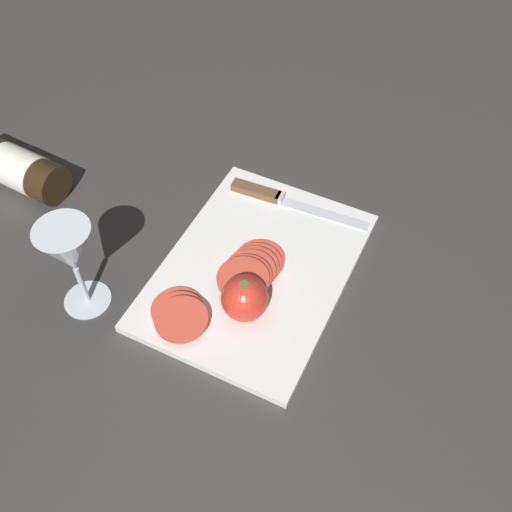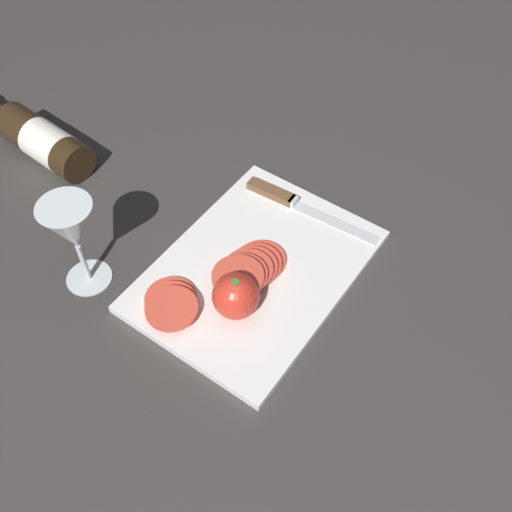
{
  "view_description": "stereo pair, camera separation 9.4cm",
  "coord_description": "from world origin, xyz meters",
  "px_view_note": "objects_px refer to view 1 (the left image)",
  "views": [
    {
      "loc": [
        -0.48,
        -0.24,
        0.78
      ],
      "look_at": [
        0.04,
        0.02,
        0.04
      ],
      "focal_mm": 42.0,
      "sensor_mm": 36.0,
      "label": 1
    },
    {
      "loc": [
        -0.43,
        -0.32,
        0.78
      ],
      "look_at": [
        0.04,
        0.02,
        0.04
      ],
      "focal_mm": 42.0,
      "sensor_mm": 36.0,
      "label": 2
    }
  ],
  "objects_px": {
    "wine_bottle": "(10,165)",
    "whole_tomato": "(243,297)",
    "tomato_slice_stack_far": "(179,314)",
    "wine_glass": "(70,253)",
    "knife": "(270,196)",
    "tomato_slice_stack_near": "(252,269)"
  },
  "relations": [
    {
      "from": "wine_bottle",
      "to": "whole_tomato",
      "type": "bearing_deg",
      "value": -98.99
    },
    {
      "from": "whole_tomato",
      "to": "tomato_slice_stack_far",
      "type": "height_order",
      "value": "whole_tomato"
    },
    {
      "from": "tomato_slice_stack_far",
      "to": "whole_tomato",
      "type": "bearing_deg",
      "value": -55.7
    },
    {
      "from": "wine_glass",
      "to": "knife",
      "type": "distance_m",
      "value": 0.37
    },
    {
      "from": "wine_glass",
      "to": "knife",
      "type": "relative_size",
      "value": 0.66
    },
    {
      "from": "knife",
      "to": "tomato_slice_stack_near",
      "type": "bearing_deg",
      "value": -77.61
    },
    {
      "from": "wine_bottle",
      "to": "tomato_slice_stack_far",
      "type": "distance_m",
      "value": 0.46
    },
    {
      "from": "wine_glass",
      "to": "tomato_slice_stack_near",
      "type": "relative_size",
      "value": 1.13
    },
    {
      "from": "tomato_slice_stack_far",
      "to": "wine_bottle",
      "type": "bearing_deg",
      "value": 72.67
    },
    {
      "from": "knife",
      "to": "wine_bottle",
      "type": "bearing_deg",
      "value": -164.75
    },
    {
      "from": "wine_bottle",
      "to": "tomato_slice_stack_far",
      "type": "height_order",
      "value": "wine_bottle"
    },
    {
      "from": "wine_bottle",
      "to": "tomato_slice_stack_near",
      "type": "bearing_deg",
      "value": -92.02
    },
    {
      "from": "wine_bottle",
      "to": "wine_glass",
      "type": "distance_m",
      "value": 0.34
    },
    {
      "from": "wine_bottle",
      "to": "tomato_slice_stack_near",
      "type": "xyz_separation_m",
      "value": [
        -0.02,
        -0.5,
        -0.0
      ]
    },
    {
      "from": "knife",
      "to": "tomato_slice_stack_far",
      "type": "distance_m",
      "value": 0.29
    },
    {
      "from": "wine_bottle",
      "to": "tomato_slice_stack_far",
      "type": "relative_size",
      "value": 3.23
    },
    {
      "from": "whole_tomato",
      "to": "knife",
      "type": "height_order",
      "value": "whole_tomato"
    },
    {
      "from": "wine_glass",
      "to": "tomato_slice_stack_near",
      "type": "distance_m",
      "value": 0.27
    },
    {
      "from": "wine_glass",
      "to": "knife",
      "type": "bearing_deg",
      "value": -28.19
    },
    {
      "from": "wine_bottle",
      "to": "whole_tomato",
      "type": "xyz_separation_m",
      "value": [
        -0.08,
        -0.51,
        0.01
      ]
    },
    {
      "from": "wine_glass",
      "to": "knife",
      "type": "xyz_separation_m",
      "value": [
        0.32,
        -0.17,
        -0.1
      ]
    },
    {
      "from": "wine_glass",
      "to": "knife",
      "type": "height_order",
      "value": "wine_glass"
    }
  ]
}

